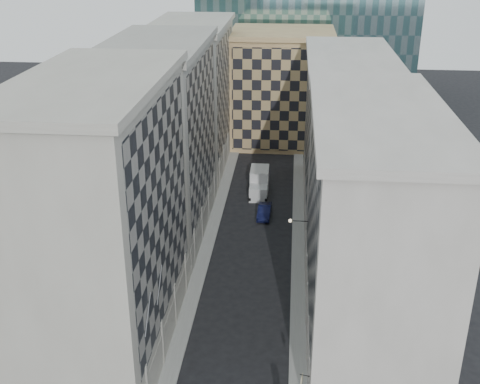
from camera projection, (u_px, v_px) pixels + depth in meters
The scene contains 13 objects.
sidewalk_west at pixel (208, 242), 70.40m from camera, with size 1.50×100.00×0.15m, color gray.
sidewalk_east at pixel (298, 246), 69.53m from camera, with size 1.50×100.00×0.15m, color gray.
bldg_left_a at pixel (105, 222), 48.83m from camera, with size 10.80×22.80×23.70m.
bldg_left_b at pixel (161, 141), 69.11m from camera, with size 10.80×22.80×22.70m.
bldg_left_c at pixel (193, 97), 89.40m from camera, with size 10.80×22.80×21.70m.
bldg_right_a at pixel (369, 227), 51.28m from camera, with size 10.80×26.80×20.70m.
bldg_right_b at pixel (346, 134), 76.12m from camera, with size 10.80×28.80×19.70m.
tan_block at pixel (281, 87), 100.67m from camera, with size 16.80×14.80×18.80m.
flagpoles_left at pixel (154, 299), 45.37m from camera, with size 0.10×6.33×2.33m.
bracket_lamp at pixel (292, 221), 61.68m from camera, with size 1.98×0.36×0.36m.
box_truck at pixel (259, 183), 83.02m from camera, with size 2.56×6.20×3.39m.
dark_car at pixel (264, 211), 76.40m from camera, with size 1.61×4.62×1.52m, color #0F1338.
shop_sign at pixel (302, 379), 43.36m from camera, with size 0.73×0.64×0.72m.
Camera 1 is at (4.05, -31.63, 33.53)m, focal length 45.00 mm.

